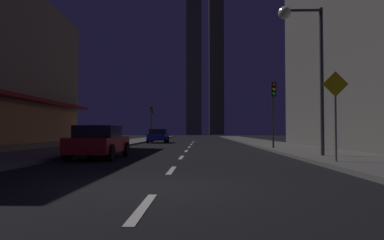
# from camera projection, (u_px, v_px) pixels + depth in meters

# --- Properties ---
(ground_plane) EXTENTS (78.00, 136.00, 0.10)m
(ground_plane) POSITION_uv_depth(u_px,v_px,m) (193.00, 142.00, 39.36)
(ground_plane) COLOR black
(sidewalk_right) EXTENTS (4.00, 76.00, 0.15)m
(sidewalk_right) POSITION_uv_depth(u_px,v_px,m) (255.00, 141.00, 39.18)
(sidewalk_right) COLOR #605E59
(sidewalk_right) RESTS_ON ground
(sidewalk_left) EXTENTS (4.00, 76.00, 0.15)m
(sidewalk_left) POSITION_uv_depth(u_px,v_px,m) (132.00, 141.00, 39.55)
(sidewalk_left) COLOR #605E59
(sidewalk_left) RESTS_ON ground
(lane_marking_center) EXTENTS (0.16, 38.60, 0.01)m
(lane_marking_center) POSITION_uv_depth(u_px,v_px,m) (188.00, 149.00, 23.58)
(lane_marking_center) COLOR silver
(lane_marking_center) RESTS_ON ground
(skyscraper_distant_tall) EXTENTS (5.28, 5.65, 78.97)m
(skyscraper_distant_tall) POSITION_uv_depth(u_px,v_px,m) (194.00, 23.00, 123.01)
(skyscraper_distant_tall) COLOR #65604C
(skyscraper_distant_tall) RESTS_ON ground
(skyscraper_distant_mid) EXTENTS (5.59, 8.28, 74.34)m
(skyscraper_distant_mid) POSITION_uv_depth(u_px,v_px,m) (216.00, 40.00, 136.85)
(skyscraper_distant_mid) COLOR #514D3C
(skyscraper_distant_mid) RESTS_ON ground
(car_parked_near) EXTENTS (1.98, 4.24, 1.45)m
(car_parked_near) POSITION_uv_depth(u_px,v_px,m) (99.00, 142.00, 15.29)
(car_parked_near) COLOR #B21919
(car_parked_near) RESTS_ON ground
(car_parked_far) EXTENTS (1.98, 4.24, 1.45)m
(car_parked_far) POSITION_uv_depth(u_px,v_px,m) (158.00, 136.00, 36.30)
(car_parked_far) COLOR navy
(car_parked_far) RESTS_ON ground
(fire_hydrant_far_left) EXTENTS (0.42, 0.30, 0.65)m
(fire_hydrant_far_left) POSITION_uv_depth(u_px,v_px,m) (102.00, 142.00, 23.74)
(fire_hydrant_far_left) COLOR gold
(fire_hydrant_far_left) RESTS_ON sidewalk_left
(traffic_light_near_right) EXTENTS (0.32, 0.48, 4.20)m
(traffic_light_near_right) POSITION_uv_depth(u_px,v_px,m) (273.00, 100.00, 22.06)
(traffic_light_near_right) COLOR #2D2D2D
(traffic_light_near_right) RESTS_ON sidewalk_right
(traffic_light_far_left) EXTENTS (0.32, 0.48, 4.20)m
(traffic_light_far_left) POSITION_uv_depth(u_px,v_px,m) (151.00, 116.00, 44.54)
(traffic_light_far_left) COLOR #2D2D2D
(traffic_light_far_left) RESTS_ON sidewalk_left
(street_lamp_right) EXTENTS (1.96, 0.56, 6.58)m
(street_lamp_right) POSITION_uv_depth(u_px,v_px,m) (303.00, 44.00, 15.30)
(street_lamp_right) COLOR #38383D
(street_lamp_right) RESTS_ON sidewalk_right
(pedestrian_crossing_sign) EXTENTS (0.91, 0.08, 3.15)m
(pedestrian_crossing_sign) POSITION_uv_depth(u_px,v_px,m) (335.00, 108.00, 12.12)
(pedestrian_crossing_sign) COLOR slate
(pedestrian_crossing_sign) RESTS_ON sidewalk_right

